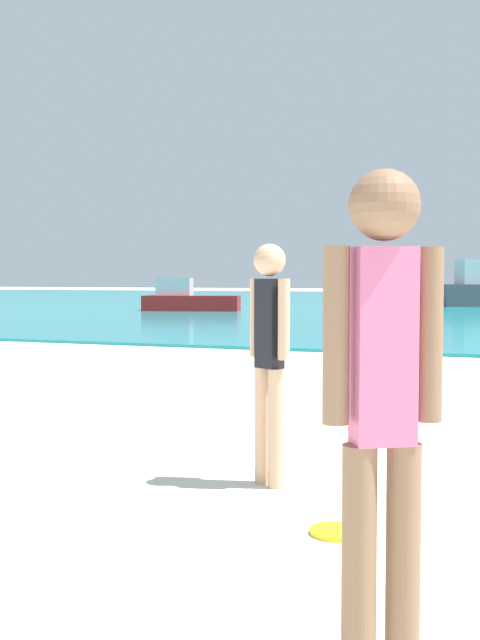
# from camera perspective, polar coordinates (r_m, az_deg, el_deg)

# --- Properties ---
(water) EXTENTS (160.00, 60.00, 0.06)m
(water) POSITION_cam_1_polar(r_m,az_deg,el_deg) (43.71, 16.91, 1.21)
(water) COLOR teal
(water) RESTS_ON ground
(person_standing) EXTENTS (0.31, 0.22, 1.54)m
(person_standing) POSITION_cam_1_polar(r_m,az_deg,el_deg) (4.99, 2.13, -2.10)
(person_standing) COLOR #DDAD84
(person_standing) RESTS_ON ground
(frisbee) EXTENTS (0.28, 0.28, 0.03)m
(frisbee) POSITION_cam_1_polar(r_m,az_deg,el_deg) (4.25, 7.02, -14.94)
(frisbee) COLOR yellow
(frisbee) RESTS_ON ground
(person_distant) EXTENTS (0.34, 0.23, 1.65)m
(person_distant) POSITION_cam_1_polar(r_m,az_deg,el_deg) (2.48, 10.27, -5.88)
(person_distant) COLOR #936B4C
(person_distant) RESTS_ON ground
(boat_near) EXTENTS (3.89, 2.07, 1.26)m
(boat_near) POSITION_cam_1_polar(r_m,az_deg,el_deg) (30.63, -3.80, 1.49)
(boat_near) COLOR red
(boat_near) RESTS_ON water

